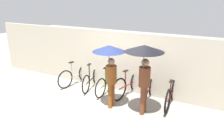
{
  "coord_description": "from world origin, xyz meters",
  "views": [
    {
      "loc": [
        3.02,
        -4.66,
        3.22
      ],
      "look_at": [
        0.0,
        1.12,
        1.0
      ],
      "focal_mm": 35.0,
      "sensor_mm": 36.0,
      "label": 1
    }
  ],
  "objects_px": {
    "parked_bicycle_0": "(76,75)",
    "pedestrian_center": "(144,60)",
    "parked_bicycle_3": "(129,84)",
    "pedestrian_leading": "(110,60)",
    "parked_bicycle_4": "(148,90)",
    "parked_bicycle_1": "(91,78)",
    "parked_bicycle_2": "(109,82)",
    "parked_bicycle_5": "(171,94)"
  },
  "relations": [
    {
      "from": "parked_bicycle_0",
      "to": "pedestrian_center",
      "type": "relative_size",
      "value": 0.83
    },
    {
      "from": "parked_bicycle_3",
      "to": "pedestrian_leading",
      "type": "distance_m",
      "value": 1.55
    },
    {
      "from": "parked_bicycle_4",
      "to": "pedestrian_center",
      "type": "distance_m",
      "value": 1.57
    },
    {
      "from": "parked_bicycle_3",
      "to": "parked_bicycle_1",
      "type": "bearing_deg",
      "value": 103.45
    },
    {
      "from": "parked_bicycle_0",
      "to": "parked_bicycle_1",
      "type": "relative_size",
      "value": 1.01
    },
    {
      "from": "parked_bicycle_3",
      "to": "pedestrian_leading",
      "type": "height_order",
      "value": "pedestrian_leading"
    },
    {
      "from": "parked_bicycle_2",
      "to": "pedestrian_leading",
      "type": "relative_size",
      "value": 0.89
    },
    {
      "from": "parked_bicycle_2",
      "to": "pedestrian_center",
      "type": "relative_size",
      "value": 0.85
    },
    {
      "from": "parked_bicycle_1",
      "to": "parked_bicycle_3",
      "type": "xyz_separation_m",
      "value": [
        1.45,
        0.04,
        0.04
      ]
    },
    {
      "from": "parked_bicycle_4",
      "to": "parked_bicycle_5",
      "type": "xyz_separation_m",
      "value": [
        0.73,
        -0.03,
        0.03
      ]
    },
    {
      "from": "parked_bicycle_1",
      "to": "pedestrian_center",
      "type": "relative_size",
      "value": 0.82
    },
    {
      "from": "parked_bicycle_0",
      "to": "parked_bicycle_1",
      "type": "distance_m",
      "value": 0.72
    },
    {
      "from": "parked_bicycle_1",
      "to": "parked_bicycle_4",
      "type": "distance_m",
      "value": 2.18
    },
    {
      "from": "parked_bicycle_0",
      "to": "pedestrian_leading",
      "type": "distance_m",
      "value": 2.56
    },
    {
      "from": "pedestrian_leading",
      "to": "pedestrian_center",
      "type": "xyz_separation_m",
      "value": [
        0.99,
        0.08,
        0.11
      ]
    },
    {
      "from": "parked_bicycle_0",
      "to": "pedestrian_leading",
      "type": "xyz_separation_m",
      "value": [
        2.04,
        -1.05,
        1.14
      ]
    },
    {
      "from": "parked_bicycle_4",
      "to": "parked_bicycle_5",
      "type": "distance_m",
      "value": 0.73
    },
    {
      "from": "parked_bicycle_4",
      "to": "pedestrian_leading",
      "type": "xyz_separation_m",
      "value": [
        -0.86,
        -1.01,
        1.15
      ]
    },
    {
      "from": "parked_bicycle_1",
      "to": "parked_bicycle_4",
      "type": "height_order",
      "value": "parked_bicycle_4"
    },
    {
      "from": "parked_bicycle_4",
      "to": "pedestrian_center",
      "type": "relative_size",
      "value": 0.8
    },
    {
      "from": "parked_bicycle_5",
      "to": "pedestrian_leading",
      "type": "height_order",
      "value": "pedestrian_leading"
    },
    {
      "from": "parked_bicycle_3",
      "to": "parked_bicycle_4",
      "type": "xyz_separation_m",
      "value": [
        0.72,
        -0.07,
        -0.04
      ]
    },
    {
      "from": "parked_bicycle_1",
      "to": "parked_bicycle_2",
      "type": "xyz_separation_m",
      "value": [
        0.73,
        -0.03,
        0.01
      ]
    },
    {
      "from": "parked_bicycle_3",
      "to": "parked_bicycle_5",
      "type": "distance_m",
      "value": 1.45
    },
    {
      "from": "pedestrian_center",
      "to": "parked_bicycle_5",
      "type": "bearing_deg",
      "value": -124.15
    },
    {
      "from": "parked_bicycle_4",
      "to": "parked_bicycle_0",
      "type": "bearing_deg",
      "value": 85.37
    },
    {
      "from": "parked_bicycle_0",
      "to": "parked_bicycle_2",
      "type": "xyz_separation_m",
      "value": [
        1.45,
        -0.05,
        0.0
      ]
    },
    {
      "from": "parked_bicycle_0",
      "to": "parked_bicycle_5",
      "type": "height_order",
      "value": "parked_bicycle_5"
    },
    {
      "from": "parked_bicycle_2",
      "to": "pedestrian_leading",
      "type": "bearing_deg",
      "value": -148.37
    },
    {
      "from": "parked_bicycle_0",
      "to": "parked_bicycle_1",
      "type": "bearing_deg",
      "value": -80.74
    },
    {
      "from": "parked_bicycle_1",
      "to": "pedestrian_center",
      "type": "bearing_deg",
      "value": -123.87
    },
    {
      "from": "parked_bicycle_4",
      "to": "parked_bicycle_5",
      "type": "relative_size",
      "value": 0.93
    },
    {
      "from": "parked_bicycle_4",
      "to": "parked_bicycle_2",
      "type": "bearing_deg",
      "value": 86.5
    },
    {
      "from": "pedestrian_leading",
      "to": "pedestrian_center",
      "type": "relative_size",
      "value": 0.96
    },
    {
      "from": "parked_bicycle_2",
      "to": "pedestrian_center",
      "type": "xyz_separation_m",
      "value": [
        1.58,
        -0.92,
        1.25
      ]
    },
    {
      "from": "parked_bicycle_0",
      "to": "pedestrian_center",
      "type": "bearing_deg",
      "value": -97.05
    },
    {
      "from": "parked_bicycle_0",
      "to": "parked_bicycle_5",
      "type": "distance_m",
      "value": 3.63
    },
    {
      "from": "parked_bicycle_1",
      "to": "parked_bicycle_3",
      "type": "bearing_deg",
      "value": -99.67
    },
    {
      "from": "parked_bicycle_4",
      "to": "pedestrian_leading",
      "type": "relative_size",
      "value": 0.84
    },
    {
      "from": "parked_bicycle_2",
      "to": "pedestrian_leading",
      "type": "xyz_separation_m",
      "value": [
        0.59,
        -1.0,
        1.14
      ]
    },
    {
      "from": "parked_bicycle_0",
      "to": "parked_bicycle_4",
      "type": "height_order",
      "value": "parked_bicycle_4"
    },
    {
      "from": "parked_bicycle_0",
      "to": "parked_bicycle_3",
      "type": "height_order",
      "value": "parked_bicycle_3"
    }
  ]
}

